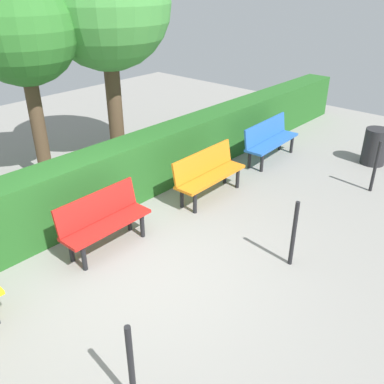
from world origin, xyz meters
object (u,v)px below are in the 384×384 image
(bench_orange, at_px, (208,172))
(tree_near, at_px, (106,5))
(tree_mid, at_px, (21,31))
(trash_bin, at_px, (375,147))
(bench_red, at_px, (103,219))
(bench_blue, at_px, (270,138))

(bench_orange, distance_m, tree_near, 3.63)
(tree_mid, bearing_deg, trash_bin, 139.04)
(bench_orange, height_order, tree_mid, tree_mid)
(bench_red, bearing_deg, tree_near, -133.87)
(bench_orange, xyz_separation_m, bench_red, (2.27, -0.11, -0.00))
(bench_blue, bearing_deg, bench_orange, -0.05)
(tree_mid, distance_m, trash_bin, 7.26)
(tree_near, bearing_deg, bench_blue, 134.34)
(bench_red, relative_size, trash_bin, 1.80)
(bench_orange, height_order, bench_red, same)
(bench_blue, xyz_separation_m, trash_bin, (-1.31, 1.82, -0.10))
(tree_near, distance_m, trash_bin, 6.17)
(bench_blue, height_order, bench_orange, same)
(bench_blue, relative_size, bench_red, 1.19)
(bench_orange, height_order, tree_near, tree_near)
(bench_blue, height_order, tree_near, tree_near)
(tree_near, relative_size, tree_mid, 1.16)
(bench_blue, height_order, trash_bin, bench_blue)
(bench_orange, height_order, trash_bin, bench_orange)
(bench_orange, distance_m, trash_bin, 3.93)
(tree_near, xyz_separation_m, tree_mid, (1.57, -0.31, -0.34))
(tree_near, height_order, tree_mid, tree_near)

